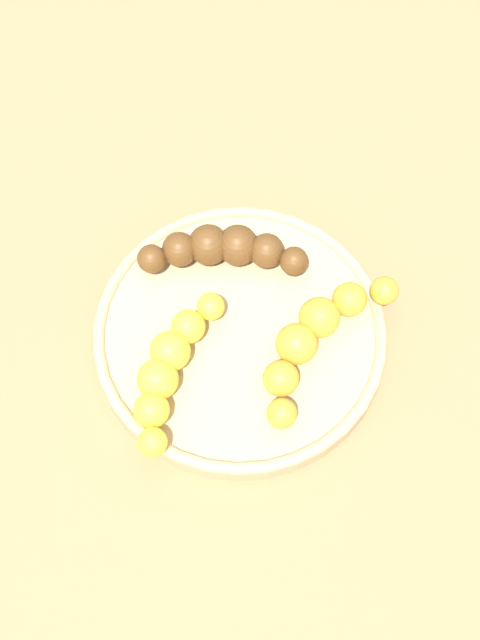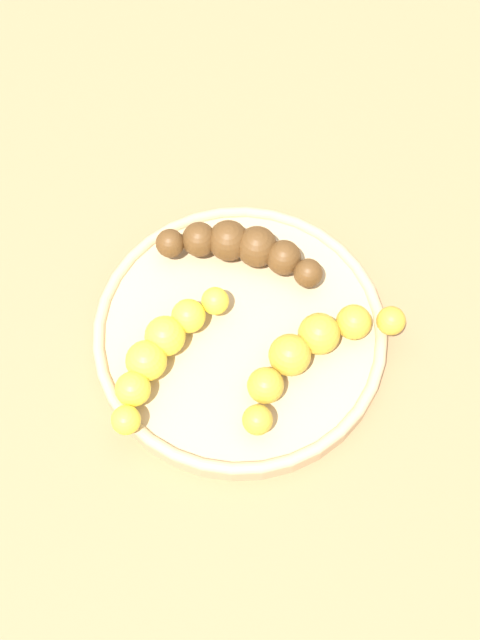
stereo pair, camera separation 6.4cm
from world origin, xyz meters
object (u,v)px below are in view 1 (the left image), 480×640
object	(u,v)px
banana_spotted	(316,336)
banana_overripe	(223,249)
fruit_bowl	(240,334)
banana_yellow	(169,367)

from	to	relation	value
banana_spotted	banana_overripe	size ratio (longest dim) A/B	1.25
fruit_bowl	banana_yellow	world-z (taller)	banana_yellow
banana_spotted	banana_yellow	xyz separation A→B (m)	(-0.11, 0.04, -0.00)
fruit_bowl	banana_overripe	size ratio (longest dim) A/B	1.97
fruit_bowl	banana_yellow	xyz separation A→B (m)	(-0.07, -0.00, 0.02)
banana_overripe	banana_yellow	xyz separation A→B (m)	(-0.09, -0.07, -0.00)
banana_overripe	banana_yellow	bearing A→B (deg)	159.92
fruit_bowl	banana_overripe	bearing A→B (deg)	69.43
fruit_bowl	banana_spotted	distance (m)	0.07
fruit_bowl	banana_spotted	xyz separation A→B (m)	(0.04, -0.04, 0.02)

